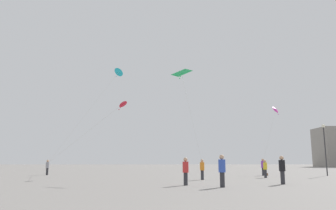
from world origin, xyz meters
The scene contains 13 objects.
person_in_purple centered at (10.34, 28.71, 0.97)m, with size 0.39×0.39×1.77m.
person_in_orange centered at (2.91, 21.07, 0.91)m, with size 0.36×0.36×1.65m.
person_in_black centered at (7.52, 15.86, 1.01)m, with size 0.40×0.40×1.84m.
person_in_blue centered at (3.10, 13.48, 1.02)m, with size 0.41×0.41×1.86m.
person_in_grey centered at (-12.85, 30.40, 0.90)m, with size 0.36×0.36×1.64m.
person_in_yellow centered at (9.07, 24.12, 0.89)m, with size 0.35×0.35×1.62m.
person_in_red centered at (1.09, 15.07, 0.94)m, with size 0.37×0.37×1.72m.
kite_emerald_delta centered at (1.42, 23.21, 9.52)m, with size 2.48×3.06×8.71m.
kite_crimson_diamond centered at (-4.50, 26.90, 7.18)m, with size 9.03×4.13×6.31m.
kite_cyan_diamond centered at (-6.30, 37.11, 13.51)m, with size 7.45×7.60×12.84m.
kite_magenta_diamond centered at (14.39, 35.19, 8.06)m, with size 4.68×7.11×7.28m.
lamppost_west centered at (16.82, 28.09, 3.57)m, with size 0.36×0.36×5.37m.
handbag_beside_flyer centered at (10.69, 28.81, 0.12)m, with size 0.32×0.14×0.24m, color brown.
Camera 1 is at (-0.46, -5.35, 1.48)m, focal length 34.14 mm.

